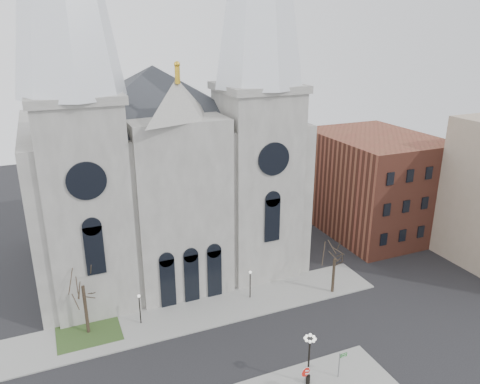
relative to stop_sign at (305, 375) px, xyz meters
name	(u,v)px	position (x,y,z in m)	size (l,w,h in m)	color
ground	(241,383)	(-4.21, 3.20, -1.96)	(160.00, 160.00, 0.00)	black
sidewalk_far	(200,313)	(-4.21, 14.20, -1.89)	(40.00, 6.00, 0.14)	gray
grass_patch	(89,333)	(-15.21, 15.20, -1.87)	(6.00, 5.00, 0.18)	#2D441D
cathedral	(162,118)	(-4.21, 26.06, 16.52)	(33.00, 26.66, 54.00)	gray
bg_building_brick	(373,183)	(25.79, 25.20, 5.04)	(14.00, 18.00, 14.00)	brown
tree_left	(82,283)	(-15.21, 15.20, 3.62)	(3.20, 3.20, 7.50)	black
tree_right	(335,257)	(10.79, 12.20, 2.50)	(3.20, 3.20, 6.00)	black
ped_lamp_left	(139,304)	(-10.21, 14.70, 0.37)	(0.32, 0.32, 3.26)	black
ped_lamp_right	(250,280)	(1.79, 14.70, 0.37)	(0.32, 0.32, 3.26)	black
stop_sign	(305,375)	(0.00, 0.00, 0.00)	(0.90, 0.24, 2.56)	slate
globe_lamp	(309,352)	(0.83, 0.90, 1.24)	(1.25, 1.25, 4.87)	black
street_name_sign	(340,363)	(3.69, 0.53, -0.44)	(0.75, 0.10, 2.35)	slate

